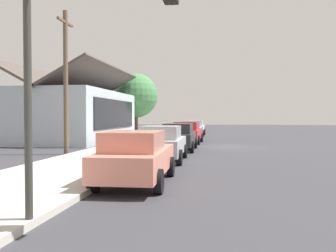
{
  "coord_description": "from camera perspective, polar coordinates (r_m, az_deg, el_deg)",
  "views": [
    {
      "loc": [
        -24.15,
        0.15,
        2.04
      ],
      "look_at": [
        -1.67,
        3.41,
        1.4
      ],
      "focal_mm": 39.45,
      "sensor_mm": 36.0,
      "label": 1
    }
  ],
  "objects": [
    {
      "name": "shade_tree",
      "position": [
        38.43,
        -5.01,
        4.68
      ],
      "size": [
        4.57,
        4.57,
        6.41
      ],
      "color": "brown",
      "rests_on": "ground"
    },
    {
      "name": "utility_pole_wooden",
      "position": [
        20.1,
        -15.53,
        6.94
      ],
      "size": [
        1.8,
        0.24,
        7.5
      ],
      "color": "brown",
      "rests_on": "ground"
    },
    {
      "name": "car_silver",
      "position": [
        16.46,
        -0.96,
        -2.67
      ],
      "size": [
        4.37,
        2.09,
        1.59
      ],
      "rotation": [
        0.0,
        0.0,
        0.02
      ],
      "color": "silver",
      "rests_on": "ground"
    },
    {
      "name": "storefront_building",
      "position": [
        30.94,
        -14.24,
        1.72
      ],
      "size": [
        13.56,
        7.22,
        5.95
      ],
      "color": "#ADBCC6",
      "rests_on": "ground"
    },
    {
      "name": "car_coral",
      "position": [
        11.05,
        -4.98,
        -4.77
      ],
      "size": [
        4.62,
        2.05,
        1.59
      ],
      "rotation": [
        0.0,
        0.0,
        0.02
      ],
      "color": "#EA8C75",
      "rests_on": "ground"
    },
    {
      "name": "sidewalk_curb",
      "position": [
        24.83,
        -4.46,
        -2.93
      ],
      "size": [
        60.0,
        4.2,
        0.16
      ],
      "primitive_type": "cube",
      "color": "beige",
      "rests_on": "ground"
    },
    {
      "name": "ground_plane",
      "position": [
        24.23,
        8.59,
        -3.24
      ],
      "size": [
        120.0,
        120.0,
        0.0
      ],
      "primitive_type": "plane",
      "color": "#38383D"
    },
    {
      "name": "car_skyblue",
      "position": [
        32.48,
        3.56,
        -0.56
      ],
      "size": [
        4.58,
        2.15,
        1.59
      ],
      "rotation": [
        0.0,
        0.0,
        0.03
      ],
      "color": "#8CB7E0",
      "rests_on": "ground"
    },
    {
      "name": "car_ivory",
      "position": [
        37.87,
        4.12,
        -0.25
      ],
      "size": [
        4.84,
        2.12,
        1.59
      ],
      "rotation": [
        0.0,
        0.0,
        0.01
      ],
      "color": "silver",
      "rests_on": "ground"
    },
    {
      "name": "traffic_light_main",
      "position": [
        6.81,
        -12.92,
        13.86
      ],
      "size": [
        0.37,
        2.79,
        5.2
      ],
      "color": "#383833",
      "rests_on": "ground"
    },
    {
      "name": "fire_hydrant_red",
      "position": [
        13.88,
        -8.8,
        -4.8
      ],
      "size": [
        0.22,
        0.22,
        0.71
      ],
      "color": "red",
      "rests_on": "sidewalk_curb"
    },
    {
      "name": "car_cherry",
      "position": [
        27.18,
        2.97,
        -0.98
      ],
      "size": [
        4.55,
        2.17,
        1.59
      ],
      "rotation": [
        0.0,
        0.0,
        -0.03
      ],
      "color": "red",
      "rests_on": "ground"
    },
    {
      "name": "car_charcoal",
      "position": [
        21.61,
        1.7,
        -1.65
      ],
      "size": [
        4.73,
        1.96,
        1.59
      ],
      "rotation": [
        0.0,
        0.0,
        0.01
      ],
      "color": "#2D3035",
      "rests_on": "ground"
    }
  ]
}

